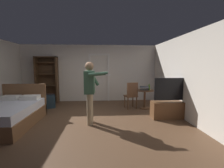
# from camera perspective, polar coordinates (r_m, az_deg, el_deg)

# --- Properties ---
(ground_plane) EXTENTS (6.53, 6.53, 0.00)m
(ground_plane) POSITION_cam_1_polar(r_m,az_deg,el_deg) (4.76, -10.13, -13.08)
(ground_plane) COLOR brown
(wall_back) EXTENTS (6.18, 0.12, 2.52)m
(wall_back) POSITION_cam_1_polar(r_m,az_deg,el_deg) (7.21, -8.02, 3.87)
(wall_back) COLOR silver
(wall_back) RESTS_ON ground_plane
(wall_right) EXTENTS (0.12, 5.59, 2.52)m
(wall_right) POSITION_cam_1_polar(r_m,az_deg,el_deg) (5.13, 25.52, 2.21)
(wall_right) COLOR silver
(wall_right) RESTS_ON ground_plane
(doorway_frame) EXTENTS (0.93, 0.08, 2.13)m
(doorway_frame) POSITION_cam_1_polar(r_m,az_deg,el_deg) (7.12, -4.70, 3.58)
(doorway_frame) COLOR white
(doorway_frame) RESTS_ON ground_plane
(bed) EXTENTS (1.32, 2.03, 1.02)m
(bed) POSITION_cam_1_polar(r_m,az_deg,el_deg) (5.10, -33.18, -9.13)
(bed) COLOR brown
(bed) RESTS_ON ground_plane
(bookshelf) EXTENTS (0.93, 0.32, 1.99)m
(bookshelf) POSITION_cam_1_polar(r_m,az_deg,el_deg) (7.36, -22.51, 2.00)
(bookshelf) COLOR #4C331E
(bookshelf) RESTS_ON ground_plane
(tv_flatscreen) EXTENTS (1.26, 0.40, 1.24)m
(tv_flatscreen) POSITION_cam_1_polar(r_m,az_deg,el_deg) (5.19, 20.99, -7.71)
(tv_flatscreen) COLOR brown
(tv_flatscreen) RESTS_ON ground_plane
(side_table) EXTENTS (0.67, 0.67, 0.70)m
(side_table) POSITION_cam_1_polar(r_m,az_deg,el_deg) (6.03, 11.77, -4.23)
(side_table) COLOR brown
(side_table) RESTS_ON ground_plane
(laptop) EXTENTS (0.38, 0.38, 0.15)m
(laptop) POSITION_cam_1_polar(r_m,az_deg,el_deg) (5.94, 11.58, -1.68)
(laptop) COLOR black
(laptop) RESTS_ON side_table
(bottle_on_table) EXTENTS (0.06, 0.06, 0.24)m
(bottle_on_table) POSITION_cam_1_polar(r_m,az_deg,el_deg) (5.95, 13.35, -1.22)
(bottle_on_table) COLOR #33510E
(bottle_on_table) RESTS_ON side_table
(wooden_chair) EXTENTS (0.50, 0.50, 0.99)m
(wooden_chair) POSITION_cam_1_polar(r_m,az_deg,el_deg) (5.87, 7.05, -3.74)
(wooden_chair) COLOR brown
(wooden_chair) RESTS_ON ground_plane
(person_blue_shirt) EXTENTS (0.68, 0.59, 1.70)m
(person_blue_shirt) POSITION_cam_1_polar(r_m,az_deg,el_deg) (4.31, -7.94, -1.54)
(person_blue_shirt) COLOR tan
(person_blue_shirt) RESTS_ON ground_plane
(suitcase_dark) EXTENTS (0.52, 0.44, 0.46)m
(suitcase_dark) POSITION_cam_1_polar(r_m,az_deg,el_deg) (6.95, -22.01, -5.23)
(suitcase_dark) COLOR black
(suitcase_dark) RESTS_ON ground_plane
(suitcase_small) EXTENTS (0.68, 0.52, 0.47)m
(suitcase_small) POSITION_cam_1_polar(r_m,az_deg,el_deg) (6.50, -22.52, -5.97)
(suitcase_small) COLOR #1E2D38
(suitcase_small) RESTS_ON ground_plane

